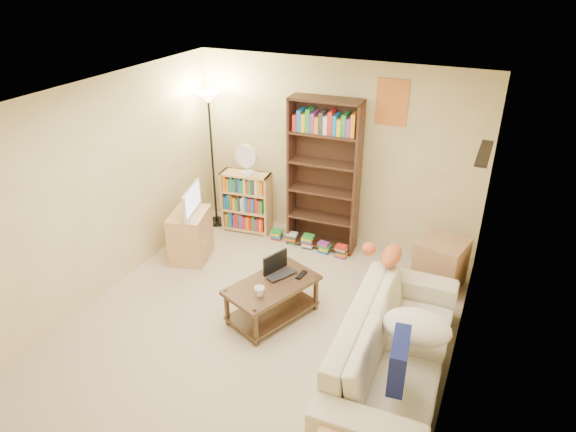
{
  "coord_description": "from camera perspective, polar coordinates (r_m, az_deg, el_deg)",
  "views": [
    {
      "loc": [
        2.11,
        -4.02,
        3.65
      ],
      "look_at": [
        0.03,
        0.63,
        1.05
      ],
      "focal_mm": 32.0,
      "sensor_mm": 36.0,
      "label": 1
    }
  ],
  "objects": [
    {
      "name": "tv_stand",
      "position": [
        6.93,
        -10.78,
        -2.11
      ],
      "size": [
        0.59,
        0.71,
        0.66
      ],
      "primitive_type": "cube",
      "rotation": [
        0.0,
        0.0,
        0.27
      ],
      "color": "tan",
      "rests_on": "ground"
    },
    {
      "name": "television",
      "position": [
        6.7,
        -11.15,
        1.72
      ],
      "size": [
        0.68,
        0.41,
        0.36
      ],
      "primitive_type": "imported",
      "rotation": [
        0.0,
        0.0,
        1.84
      ],
      "color": "black",
      "rests_on": "tv_stand"
    },
    {
      "name": "short_bookshelf",
      "position": [
        7.45,
        -4.63,
        1.55
      ],
      "size": [
        0.73,
        0.35,
        0.9
      ],
      "rotation": [
        0.0,
        0.0,
        0.11
      ],
      "color": "tan",
      "rests_on": "ground"
    },
    {
      "name": "tabby_cat",
      "position": [
        5.61,
        11.0,
        -4.18
      ],
      "size": [
        0.54,
        0.21,
        0.19
      ],
      "color": "#D75D2D",
      "rests_on": "sofa"
    },
    {
      "name": "mug",
      "position": [
        5.43,
        -3.19,
        -8.37
      ],
      "size": [
        0.21,
        0.21,
        0.1
      ],
      "primitive_type": "imported",
      "rotation": [
        0.0,
        0.0,
        -0.59
      ],
      "color": "white",
      "rests_on": "coffee_table"
    },
    {
      "name": "navy_pillow",
      "position": [
        4.49,
        12.21,
        -15.38
      ],
      "size": [
        0.2,
        0.47,
        0.41
      ],
      "primitive_type": "cube",
      "rotation": [
        0.0,
        0.0,
        1.7
      ],
      "color": "#131953",
      "rests_on": "sofa"
    },
    {
      "name": "book_stacks",
      "position": [
        7.12,
        2.38,
        -3.0
      ],
      "size": [
        1.17,
        0.21,
        0.2
      ],
      "color": "red",
      "rests_on": "ground"
    },
    {
      "name": "coffee_table",
      "position": [
        5.73,
        -1.77,
        -8.77
      ],
      "size": [
        0.91,
        1.16,
        0.45
      ],
      "rotation": [
        0.0,
        0.0,
        -0.39
      ],
      "color": "#47331B",
      "rests_on": "ground"
    },
    {
      "name": "tv_remote",
      "position": [
        5.76,
        1.5,
        -6.55
      ],
      "size": [
        0.07,
        0.19,
        0.02
      ],
      "primitive_type": "cube",
      "rotation": [
        0.0,
        0.0,
        -0.09
      ],
      "color": "black",
      "rests_on": "coffee_table"
    },
    {
      "name": "room",
      "position": [
        4.97,
        -3.24,
        2.96
      ],
      "size": [
        4.5,
        4.54,
        2.52
      ],
      "color": "beige",
      "rests_on": "ground"
    },
    {
      "name": "floor_lamp",
      "position": [
        7.31,
        -8.69,
        10.36
      ],
      "size": [
        0.34,
        0.34,
        1.99
      ],
      "color": "black",
      "rests_on": "ground"
    },
    {
      "name": "desk_fan",
      "position": [
        7.13,
        -4.65,
        6.31
      ],
      "size": [
        0.32,
        0.18,
        0.44
      ],
      "color": "white",
      "rests_on": "short_bookshelf"
    },
    {
      "name": "sofa",
      "position": [
        5.09,
        11.74,
        -14.06
      ],
      "size": [
        2.43,
        1.08,
        0.69
      ],
      "primitive_type": "imported",
      "rotation": [
        0.0,
        0.0,
        1.6
      ],
      "color": "beige",
      "rests_on": "ground"
    },
    {
      "name": "cream_blanket",
      "position": [
        4.97,
        14.12,
        -11.88
      ],
      "size": [
        0.64,
        0.46,
        0.27
      ],
      "primitive_type": "ellipsoid",
      "color": "silver",
      "rests_on": "sofa"
    },
    {
      "name": "laptop",
      "position": [
        5.72,
        -0.42,
        -6.77
      ],
      "size": [
        0.54,
        0.52,
        0.03
      ],
      "primitive_type": "imported",
      "rotation": [
        0.0,
        0.0,
        1.08
      ],
      "color": "black",
      "rests_on": "coffee_table"
    },
    {
      "name": "laptop_screen",
      "position": [
        5.74,
        -1.43,
        -5.17
      ],
      "size": [
        0.14,
        0.32,
        0.23
      ],
      "primitive_type": "cube",
      "rotation": [
        0.0,
        0.0,
        -0.39
      ],
      "color": "white",
      "rests_on": "laptop"
    },
    {
      "name": "tall_bookshelf",
      "position": [
        6.77,
        3.99,
        4.83
      ],
      "size": [
        0.95,
        0.36,
        2.08
      ],
      "rotation": [
        0.0,
        0.0,
        0.05
      ],
      "color": "#3E2018",
      "rests_on": "ground"
    },
    {
      "name": "side_table",
      "position": [
        6.53,
        16.58,
        -5.03
      ],
      "size": [
        0.63,
        0.63,
        0.61
      ],
      "primitive_type": "cube",
      "rotation": [
        0.0,
        0.0,
        -0.22
      ],
      "color": "tan",
      "rests_on": "ground"
    }
  ]
}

